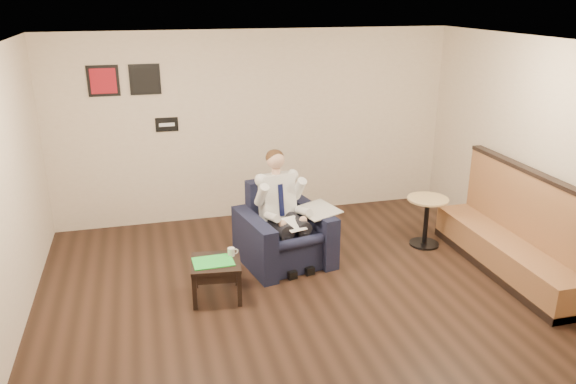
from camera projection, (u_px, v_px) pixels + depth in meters
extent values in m
plane|color=black|center=(314.00, 311.00, 6.12)|extent=(6.00, 6.00, 0.00)
cube|color=beige|center=(256.00, 126.00, 8.38)|extent=(6.00, 0.02, 2.80)
cube|color=beige|center=(490.00, 375.00, 2.92)|extent=(6.00, 0.02, 2.80)
cube|color=beige|center=(568.00, 168.00, 6.37)|extent=(0.02, 6.00, 2.80)
cube|color=white|center=(319.00, 48.00, 5.18)|extent=(6.00, 6.00, 0.02)
cube|color=black|center=(167.00, 125.00, 8.02)|extent=(0.32, 0.02, 0.20)
cube|color=#A31420|center=(103.00, 81.00, 7.61)|extent=(0.42, 0.03, 0.42)
cube|color=black|center=(145.00, 79.00, 7.74)|extent=(0.42, 0.03, 0.42)
cube|color=black|center=(284.00, 226.00, 7.09)|extent=(1.22, 1.22, 1.00)
cube|color=white|center=(293.00, 224.00, 6.85)|extent=(0.31, 0.37, 0.01)
cube|color=silver|center=(318.00, 210.00, 7.11)|extent=(0.56, 0.63, 0.01)
cube|color=black|center=(217.00, 279.00, 6.34)|extent=(0.61, 0.61, 0.45)
cube|color=#2AD641|center=(213.00, 262.00, 6.24)|extent=(0.45, 0.33, 0.01)
cylinder|color=white|center=(231.00, 252.00, 6.39)|extent=(0.09, 0.09, 0.09)
cube|color=black|center=(220.00, 254.00, 6.42)|extent=(0.15, 0.11, 0.01)
cube|color=#8F5D37|center=(511.00, 224.00, 6.81)|extent=(0.59, 2.46, 1.26)
cylinder|color=tan|center=(426.00, 222.00, 7.62)|extent=(0.65, 0.65, 0.68)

